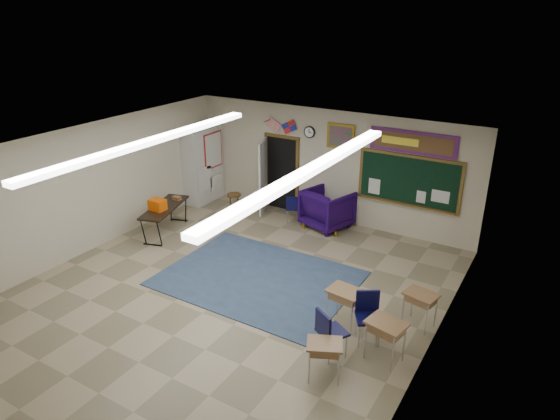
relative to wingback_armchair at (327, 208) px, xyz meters
The scene contains 25 objects.
floor 4.05m from the wingback_armchair, 93.87° to the right, with size 9.00×9.00×0.00m, color gray.
back_wall 1.13m from the wingback_armchair, 119.14° to the left, with size 8.00×0.04×3.00m, color #B7B095.
front_wall 8.57m from the wingback_armchair, 91.83° to the right, with size 8.00×0.04×3.00m, color #B7B095.
left_wall 5.94m from the wingback_armchair, 136.79° to the right, with size 0.04×9.00×3.00m, color #B7B095.
right_wall 5.57m from the wingback_armchair, 47.11° to the right, with size 0.04×9.00×3.00m, color #B7B095.
ceiling 4.73m from the wingback_armchair, 93.87° to the right, with size 8.00×9.00×0.04m, color silver.
area_rug 3.25m from the wingback_armchair, 91.27° to the right, with size 4.00×3.00×0.02m, color #364B67.
fluorescent_strips 4.70m from the wingback_armchair, 93.87° to the right, with size 3.86×6.00×0.10m, color white, non-canonical shape.
doorway 1.89m from the wingback_armchair, 169.21° to the left, with size 1.10×0.89×2.16m.
chalkboard 2.20m from the wingback_armchair, 13.10° to the left, with size 2.55×0.14×1.30m.
bulletin_board 2.77m from the wingback_armchair, 13.22° to the left, with size 2.10×0.05×0.55m.
framed_art_print 1.89m from the wingback_armchair, 80.15° to the left, with size 0.75×0.05×0.65m.
wall_clock 2.06m from the wingback_armchair, 151.12° to the left, with size 0.32×0.05×0.32m.
wall_flags 2.62m from the wingback_armchair, 165.67° to the left, with size 1.16×0.06×0.70m, color red, non-canonical shape.
storage_cabinet 4.03m from the wingback_armchair, behind, with size 0.59×1.25×2.20m.
wingback_armchair is the anchor object (origin of this frame).
student_chair_reading 0.95m from the wingback_armchair, 167.76° to the right, with size 0.39×0.39×0.78m, color black, non-canonical shape.
student_chair_desk_a 5.25m from the wingback_armchair, 63.06° to the right, with size 0.45×0.45×0.90m, color black, non-canonical shape.
student_chair_desk_b 4.86m from the wingback_armchair, 55.62° to the right, with size 0.46×0.46×0.91m, color black, non-canonical shape.
student_desk_front_left 4.37m from the wingback_armchair, 59.80° to the right, with size 0.67×0.53×0.74m.
student_desk_front_right 4.58m from the wingback_armchair, 42.54° to the right, with size 0.65×0.54×0.68m.
student_desk_back_left 5.80m from the wingback_armchair, 64.42° to the right, with size 0.68×0.61×0.66m.
student_desk_back_right 5.37m from the wingback_armchair, 53.83° to the right, with size 0.69×0.57×0.74m.
folding_table 4.20m from the wingback_armchair, 143.69° to the right, with size 1.07×1.84×0.99m.
wooden_stool 2.59m from the wingback_armchair, 163.20° to the right, with size 0.38×0.38×0.67m.
Camera 1 is at (5.43, -6.96, 5.51)m, focal length 32.00 mm.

